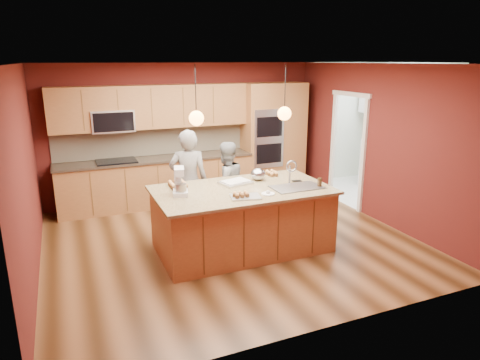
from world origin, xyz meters
name	(u,v)px	position (x,y,z in m)	size (l,w,h in m)	color
floor	(231,241)	(0.00, 0.00, 0.00)	(5.50, 5.50, 0.00)	#402410
ceiling	(229,64)	(0.00, 0.00, 2.70)	(5.50, 5.50, 0.00)	white
wall_back	(184,132)	(0.00, 2.50, 1.35)	(5.50, 5.50, 0.00)	#521814
wall_front	(324,210)	(0.00, -2.50, 1.35)	(5.50, 5.50, 0.00)	#521814
wall_left	(26,176)	(-2.75, 0.00, 1.35)	(5.00, 5.00, 0.00)	#521814
wall_right	(378,144)	(2.75, 0.00, 1.35)	(5.00, 5.00, 0.00)	#521814
cabinet_run	(154,155)	(-0.68, 2.25, 0.98)	(3.74, 0.64, 2.30)	#945B33
oven_column	(273,138)	(1.85, 2.19, 1.15)	(1.30, 0.62, 2.30)	#945B33
doorway_trim	(347,152)	(2.73, 0.80, 1.05)	(0.08, 1.11, 2.20)	silver
laundry_room	(403,100)	(4.35, 1.20, 1.95)	(2.60, 2.70, 2.70)	beige
pendant_left	(196,118)	(-0.60, -0.31, 2.00)	(0.20, 0.20, 0.80)	black
pendant_right	(284,113)	(0.73, -0.31, 2.00)	(0.20, 0.20, 0.80)	black
island	(243,218)	(0.08, -0.31, 0.48)	(2.56, 1.43, 1.32)	#945B33
person_left	(189,182)	(-0.46, 0.66, 0.85)	(0.62, 0.41, 1.70)	black
person_right	(226,185)	(0.18, 0.66, 0.73)	(0.71, 0.55, 1.46)	slate
stand_mixer	(180,183)	(-0.84, -0.24, 1.11)	(0.26, 0.32, 0.39)	white
sheet_cake	(236,182)	(0.08, -0.03, 0.96)	(0.52, 0.44, 0.05)	silver
cooling_rack	(245,197)	(-0.05, -0.70, 0.95)	(0.40, 0.29, 0.02)	#B8BCC0
mixing_bowl	(258,174)	(0.48, 0.02, 1.03)	(0.23, 0.23, 0.20)	#A8ABAF
plate	(268,194)	(0.29, -0.70, 0.95)	(0.19, 0.19, 0.01)	white
tumbler	(320,182)	(1.16, -0.66, 1.01)	(0.07, 0.07, 0.13)	#362311
phone	(297,181)	(1.00, -0.27, 0.95)	(0.14, 0.08, 0.01)	black
cupcakes_left	(178,184)	(-0.78, 0.14, 0.98)	(0.26, 0.35, 0.08)	tan
cupcakes_rack	(241,194)	(-0.12, -0.71, 0.99)	(0.23, 0.15, 0.07)	tan
cupcakes_right	(272,173)	(0.80, 0.19, 0.98)	(0.17, 0.25, 0.07)	tan
washer	(402,169)	(4.18, 0.86, 0.56)	(0.69, 0.72, 1.12)	white
dryer	(381,163)	(4.19, 1.50, 0.53)	(0.66, 0.68, 1.07)	white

